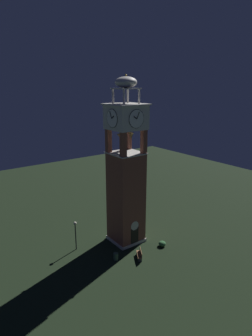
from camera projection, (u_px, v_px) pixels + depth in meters
name	position (u px, v px, depth m)	size (l,w,h in m)	color
ground	(126.00, 239.00, 35.02)	(80.00, 80.00, 0.00)	black
clock_tower	(126.00, 177.00, 32.79)	(3.95, 3.95, 19.25)	brown
park_bench	(140.00, 254.00, 31.14)	(1.21, 1.59, 0.95)	brown
lamp_post	(75.00, 230.00, 32.28)	(0.36, 0.36, 3.47)	black
trash_bin	(116.00, 256.00, 30.85)	(0.52, 0.52, 0.80)	#38513D
shrub_near_entry	(162.00, 244.00, 33.52)	(0.85, 0.85, 0.61)	#336638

